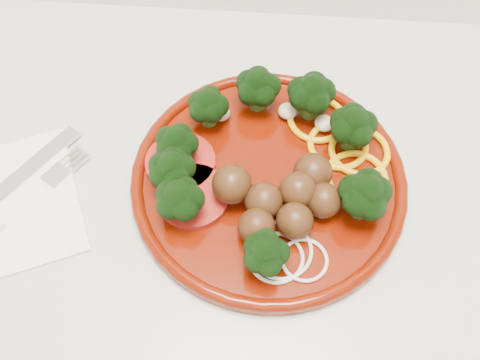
{
  "coord_description": "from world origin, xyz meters",
  "views": [
    {
      "loc": [
        -0.18,
        1.43,
        1.4
      ],
      "look_at": [
        -0.2,
        1.72,
        0.92
      ],
      "focal_mm": 40.0,
      "sensor_mm": 36.0,
      "label": 1
    }
  ],
  "objects": [
    {
      "name": "plate",
      "position": [
        -0.17,
        1.73,
        0.92
      ],
      "size": [
        0.3,
        0.3,
        0.06
      ],
      "rotation": [
        0.0,
        0.0,
        0.18
      ],
      "color": "#500D02",
      "rests_on": "counter"
    },
    {
      "name": "napkin",
      "position": [
        -0.45,
        1.68,
        0.9
      ],
      "size": [
        0.21,
        0.21,
        0.0
      ],
      "primitive_type": "cube",
      "rotation": [
        0.0,
        0.0,
        0.42
      ],
      "color": "white",
      "rests_on": "counter"
    },
    {
      "name": "counter",
      "position": [
        0.0,
        1.7,
        0.45
      ],
      "size": [
        2.4,
        0.6,
        0.9
      ],
      "color": "beige",
      "rests_on": "ground"
    }
  ]
}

